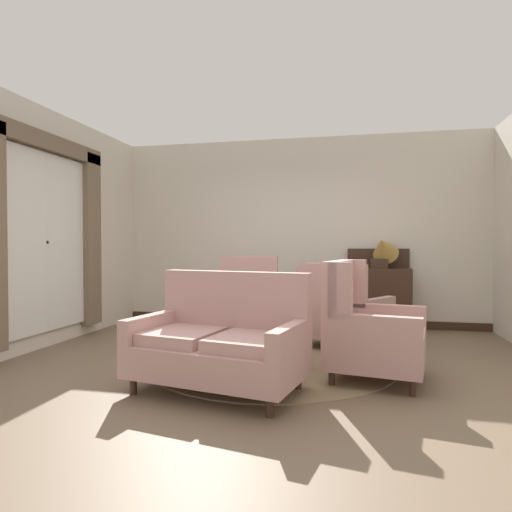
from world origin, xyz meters
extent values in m
plane|color=brown|center=(0.00, 0.00, 0.00)|extent=(8.01, 8.01, 0.00)
cube|color=silver|center=(0.00, 2.66, 1.46)|extent=(5.88, 0.08, 2.93)
cube|color=silver|center=(-2.86, 0.80, 1.46)|extent=(0.08, 3.73, 2.93)
cube|color=#382319|center=(0.00, 2.61, 0.06)|extent=(5.72, 0.03, 0.12)
cylinder|color=#847051|center=(0.00, 0.30, 0.01)|extent=(2.60, 2.60, 0.01)
cube|color=silver|center=(-2.80, 0.38, 1.28)|extent=(0.03, 1.41, 2.08)
cube|color=white|center=(-2.78, 0.38, 1.28)|extent=(0.02, 1.49, 2.16)
cube|color=white|center=(-2.78, 0.38, 1.28)|extent=(0.02, 0.04, 2.08)
cube|color=white|center=(-2.78, 0.38, 1.28)|extent=(0.02, 1.41, 0.04)
cube|color=#75604C|center=(-2.74, 1.27, 1.33)|extent=(0.10, 0.32, 2.38)
cube|color=#75604C|center=(-2.74, 0.38, 2.48)|extent=(0.10, 2.09, 0.20)
cylinder|color=#382319|center=(-0.09, 0.15, 0.48)|extent=(0.86, 0.86, 0.03)
cylinder|color=#382319|center=(-0.09, 0.15, 0.26)|extent=(0.10, 0.10, 0.42)
cube|color=#382319|center=(0.13, 0.17, 0.04)|extent=(0.28, 0.09, 0.07)
cube|color=#382319|center=(-0.20, 0.34, 0.04)|extent=(0.18, 0.28, 0.07)
cube|color=#382319|center=(-0.18, -0.06, 0.04)|extent=(0.16, 0.28, 0.07)
cylinder|color=brown|center=(-0.10, 0.15, 0.51)|extent=(0.09, 0.09, 0.02)
ellipsoid|color=brown|center=(-0.10, 0.15, 0.64)|extent=(0.16, 0.16, 0.23)
cylinder|color=brown|center=(-0.10, 0.15, 0.81)|extent=(0.06, 0.06, 0.11)
torus|color=brown|center=(-0.10, 0.15, 0.87)|extent=(0.10, 0.10, 0.02)
cube|color=tan|center=(-0.27, -0.76, 0.27)|extent=(1.56, 1.08, 0.27)
cube|color=tan|center=(-0.21, -0.43, 0.71)|extent=(1.42, 0.42, 0.60)
cube|color=tan|center=(-0.59, -0.74, 0.46)|extent=(0.68, 0.72, 0.10)
cube|color=tan|center=(0.02, -0.86, 0.46)|extent=(0.68, 0.72, 0.10)
cube|color=tan|center=(-0.93, -0.68, 0.51)|extent=(0.25, 0.72, 0.21)
cube|color=tan|center=(0.36, -0.94, 0.51)|extent=(0.25, 0.72, 0.21)
cylinder|color=#382319|center=(-0.94, -0.96, 0.07)|extent=(0.06, 0.06, 0.14)
cylinder|color=#382319|center=(0.26, -1.20, 0.07)|extent=(0.06, 0.06, 0.14)
cylinder|color=#382319|center=(-0.81, -0.32, 0.07)|extent=(0.06, 0.06, 0.14)
cylinder|color=#382319|center=(0.39, -0.56, 0.07)|extent=(0.06, 0.06, 0.14)
cube|color=tan|center=(-0.49, 1.51, 0.28)|extent=(0.83, 0.96, 0.28)
cube|color=tan|center=(-0.44, 1.14, 0.77)|extent=(0.73, 0.23, 0.68)
cube|color=tan|center=(-0.14, 1.27, 0.85)|extent=(0.12, 0.21, 0.52)
cube|color=tan|center=(-0.76, 1.19, 0.85)|extent=(0.12, 0.21, 0.52)
cube|color=tan|center=(-0.19, 1.60, 0.53)|extent=(0.20, 0.78, 0.22)
cube|color=tan|center=(-0.80, 1.52, 0.53)|extent=(0.20, 0.78, 0.22)
cylinder|color=#382319|center=(-0.25, 1.89, 0.07)|extent=(0.06, 0.06, 0.14)
cylinder|color=#382319|center=(-0.81, 1.82, 0.07)|extent=(0.06, 0.06, 0.14)
cylinder|color=#382319|center=(-0.16, 1.19, 0.07)|extent=(0.06, 0.06, 0.14)
cylinder|color=#382319|center=(-0.72, 1.12, 0.07)|extent=(0.06, 0.06, 0.14)
cube|color=tan|center=(0.77, 1.19, 0.28)|extent=(1.19, 1.21, 0.28)
cube|color=tan|center=(0.56, 0.87, 0.73)|extent=(0.78, 0.57, 0.61)
cube|color=tan|center=(0.92, 0.75, 0.80)|extent=(0.19, 0.22, 0.46)
cube|color=tan|center=(0.30, 1.15, 0.80)|extent=(0.19, 0.22, 0.46)
cube|color=tan|center=(1.10, 1.04, 0.52)|extent=(0.52, 0.73, 0.20)
cube|color=tan|center=(0.49, 1.43, 0.52)|extent=(0.52, 0.73, 0.20)
cylinder|color=#382319|center=(1.25, 1.33, 0.07)|extent=(0.06, 0.06, 0.14)
cylinder|color=#382319|center=(0.69, 1.69, 0.07)|extent=(0.06, 0.06, 0.14)
cylinder|color=#382319|center=(0.85, 0.70, 0.07)|extent=(0.06, 0.06, 0.14)
cylinder|color=#382319|center=(0.28, 1.06, 0.07)|extent=(0.06, 0.06, 0.14)
cube|color=tan|center=(1.06, -0.11, 0.30)|extent=(0.97, 0.99, 0.32)
cube|color=tan|center=(0.72, -0.05, 0.78)|extent=(0.29, 0.87, 0.64)
cube|color=tan|center=(0.74, -0.44, 0.85)|extent=(0.21, 0.13, 0.49)
cube|color=tan|center=(0.87, 0.31, 0.85)|extent=(0.21, 0.13, 0.49)
cube|color=tan|center=(1.04, -0.49, 0.55)|extent=(0.74, 0.23, 0.20)
cube|color=tan|center=(1.18, 0.25, 0.55)|extent=(0.74, 0.23, 0.20)
cylinder|color=#382319|center=(1.33, -0.51, 0.07)|extent=(0.06, 0.06, 0.14)
cylinder|color=#382319|center=(1.45, 0.17, 0.07)|extent=(0.06, 0.06, 0.14)
cylinder|color=#382319|center=(0.67, -0.39, 0.07)|extent=(0.06, 0.06, 0.14)
cylinder|color=#382319|center=(0.79, 0.29, 0.07)|extent=(0.06, 0.06, 0.14)
cube|color=#382319|center=(1.22, 2.36, 0.51)|extent=(0.90, 0.42, 0.81)
cube|color=#382319|center=(1.22, 2.55, 1.06)|extent=(0.90, 0.04, 0.28)
cube|color=#382319|center=(0.82, 2.20, 0.05)|extent=(0.06, 0.06, 0.10)
cube|color=#382319|center=(1.61, 2.20, 0.05)|extent=(0.06, 0.06, 0.10)
cube|color=#382319|center=(0.82, 2.52, 0.05)|extent=(0.06, 0.06, 0.10)
cube|color=#382319|center=(1.61, 2.52, 0.05)|extent=(0.06, 0.06, 0.10)
cube|color=#382319|center=(1.22, 2.34, 0.98)|extent=(0.24, 0.24, 0.14)
cone|color=#B28942|center=(1.28, 2.26, 1.22)|extent=(0.50, 0.58, 0.50)
camera|label=1|loc=(0.84, -4.32, 1.23)|focal=31.11mm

